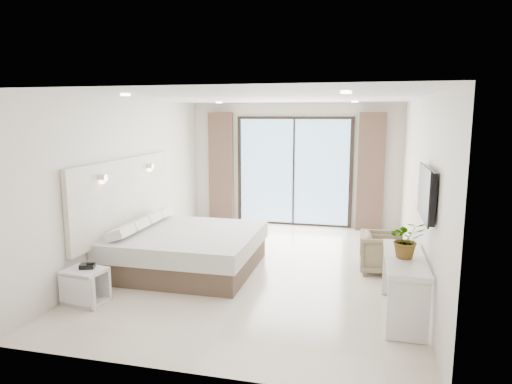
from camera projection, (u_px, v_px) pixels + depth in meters
ground at (263, 269)px, 7.33m from camera, size 6.20×6.20×0.00m
room_shell at (261, 166)px, 7.78m from camera, size 4.62×6.22×2.72m
bed at (186, 249)px, 7.29m from camera, size 2.20×2.09×0.75m
nightstand at (85, 286)px, 5.97m from camera, size 0.56×0.48×0.46m
phone at (87, 266)px, 5.97m from camera, size 0.22×0.19×0.06m
console_desk at (404, 273)px, 5.52m from camera, size 0.46×1.48×0.77m
plant at (406, 243)px, 5.39m from camera, size 0.48×0.52×0.35m
armchair at (383, 251)px, 7.14m from camera, size 0.65×0.69×0.69m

